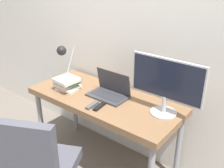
# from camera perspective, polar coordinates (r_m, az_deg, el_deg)

# --- Properties ---
(wall_back) EXTENTS (8.00, 0.05, 2.60)m
(wall_back) POSITION_cam_1_polar(r_m,az_deg,el_deg) (2.51, 3.63, 11.12)
(wall_back) COLOR silver
(wall_back) RESTS_ON ground_plane
(desk) EXTENTS (1.46, 0.62, 0.77)m
(desk) POSITION_cam_1_polar(r_m,az_deg,el_deg) (2.46, -1.77, -4.43)
(desk) COLOR brown
(desk) RESTS_ON ground_plane
(laptop) EXTENTS (0.37, 0.22, 0.23)m
(laptop) POSITION_cam_1_polar(r_m,az_deg,el_deg) (2.42, -0.56, -1.58)
(laptop) COLOR #38383D
(laptop) RESTS_ON desk
(monitor) EXTENTS (0.61, 0.22, 0.47)m
(monitor) POSITION_cam_1_polar(r_m,az_deg,el_deg) (2.09, 11.73, 0.24)
(monitor) COLOR #B7B7BC
(monitor) RESTS_ON desk
(desk_lamp) EXTENTS (0.12, 0.27, 0.42)m
(desk_lamp) POSITION_cam_1_polar(r_m,az_deg,el_deg) (2.61, -10.07, 5.43)
(desk_lamp) COLOR #4C4C51
(desk_lamp) RESTS_ON desk
(office_chair) EXTENTS (0.62, 0.64, 1.01)m
(office_chair) POSITION_cam_1_polar(r_m,az_deg,el_deg) (2.04, -15.77, -16.86)
(office_chair) COLOR black
(office_chair) RESTS_ON ground_plane
(book_stack) EXTENTS (0.23, 0.24, 0.13)m
(book_stack) POSITION_cam_1_polar(r_m,az_deg,el_deg) (2.58, -9.72, 0.12)
(book_stack) COLOR silver
(book_stack) RESTS_ON desk
(tv_remote) EXTENTS (0.06, 0.16, 0.02)m
(tv_remote) POSITION_cam_1_polar(r_m,az_deg,el_deg) (2.25, -2.74, -4.88)
(tv_remote) COLOR black
(tv_remote) RESTS_ON desk
(media_remote) EXTENTS (0.05, 0.15, 0.02)m
(media_remote) POSITION_cam_1_polar(r_m,az_deg,el_deg) (2.27, -4.35, -4.63)
(media_remote) COLOR #4C4C51
(media_remote) RESTS_ON desk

